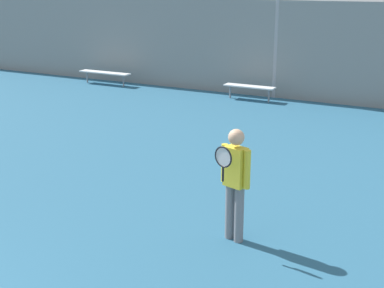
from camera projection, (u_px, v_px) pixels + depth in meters
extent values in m
cylinder|color=slate|center=(230.00, 211.00, 8.04)|extent=(0.14, 0.14, 0.87)
cylinder|color=slate|center=(239.00, 215.00, 7.92)|extent=(0.14, 0.14, 0.87)
cube|color=yellow|center=(236.00, 167.00, 7.77)|extent=(0.37, 0.28, 0.60)
cylinder|color=yellow|center=(225.00, 163.00, 7.91)|extent=(0.10, 0.10, 0.58)
cylinder|color=yellow|center=(247.00, 170.00, 7.62)|extent=(0.10, 0.10, 0.58)
sphere|color=#DBAD89|center=(236.00, 137.00, 7.64)|extent=(0.24, 0.24, 0.24)
cylinder|color=black|center=(223.00, 174.00, 7.59)|extent=(0.03, 0.03, 0.22)
torus|color=black|center=(223.00, 157.00, 7.51)|extent=(0.31, 0.11, 0.31)
cylinder|color=silver|center=(223.00, 157.00, 7.51)|extent=(0.26, 0.08, 0.27)
cube|color=white|center=(105.00, 73.00, 20.24)|extent=(2.15, 0.40, 0.04)
cylinder|color=gray|center=(87.00, 77.00, 20.70)|extent=(0.06, 0.06, 0.44)
cylinder|color=gray|center=(124.00, 81.00, 19.92)|extent=(0.06, 0.06, 0.44)
cube|color=white|center=(249.00, 86.00, 17.56)|extent=(1.72, 0.40, 0.04)
cylinder|color=gray|center=(230.00, 92.00, 17.94)|extent=(0.06, 0.06, 0.44)
cylinder|color=gray|center=(269.00, 96.00, 17.31)|extent=(0.06, 0.06, 0.44)
cube|color=gray|center=(286.00, 51.00, 17.49)|extent=(34.91, 0.06, 3.19)
cylinder|color=brown|center=(77.00, 34.00, 26.55)|extent=(0.46, 0.46, 2.58)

